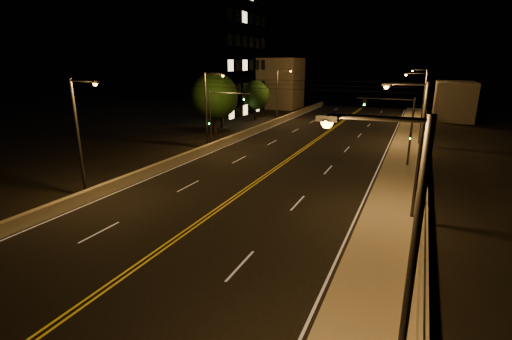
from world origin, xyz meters
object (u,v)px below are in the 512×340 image
at_px(tree_2, 255,95).
at_px(traffic_signal_left, 218,113).
at_px(traffic_signal_right, 400,124).
at_px(streetlight_4, 80,130).
at_px(streetlight_1, 415,143).
at_px(tree_0, 214,96).
at_px(streetlight_2, 421,104).
at_px(streetlight_6, 279,91).
at_px(streetlight_3, 423,91).
at_px(tree_1, 221,101).
at_px(building_tower, 183,32).
at_px(streetlight_0, 399,260).
at_px(streetlight_5, 208,105).

bearing_deg(tree_2, traffic_signal_left, -76.72).
bearing_deg(traffic_signal_right, streetlight_4, -139.09).
distance_m(streetlight_1, tree_0, 31.12).
xyz_separation_m(streetlight_2, streetlight_6, (-21.40, 11.43, 0.00)).
bearing_deg(streetlight_3, streetlight_1, -90.00).
xyz_separation_m(streetlight_1, tree_2, (-25.47, 34.34, -0.76)).
xyz_separation_m(traffic_signal_left, tree_2, (-5.14, 21.80, 0.08)).
distance_m(streetlight_2, tree_1, 26.93).
relative_size(traffic_signal_left, building_tower, 0.22).
distance_m(streetlight_0, tree_0, 41.65).
distance_m(streetlight_1, streetlight_6, 40.69).
height_order(streetlight_5, building_tower, building_tower).
bearing_deg(streetlight_0, tree_1, 124.08).
distance_m(streetlight_3, building_tower, 40.98).
height_order(streetlight_1, streetlight_4, same).
distance_m(streetlight_5, tree_2, 22.31).
bearing_deg(streetlight_5, building_tower, 129.55).
distance_m(streetlight_3, traffic_signal_left, 38.37).
distance_m(streetlight_0, streetlight_5, 34.39).
bearing_deg(tree_1, streetlight_3, 36.57).
distance_m(streetlight_3, tree_2, 27.65).
bearing_deg(traffic_signal_right, traffic_signal_left, 180.00).
xyz_separation_m(streetlight_0, tree_2, (-25.47, 48.85, -0.76)).
xyz_separation_m(streetlight_5, streetlight_6, (0.00, 22.19, 0.00)).
distance_m(streetlight_2, streetlight_3, 21.89).
relative_size(building_tower, tree_1, 4.69).
height_order(streetlight_0, streetlight_1, same).
distance_m(streetlight_1, streetlight_3, 45.07).
bearing_deg(building_tower, streetlight_6, 8.10).
height_order(streetlight_0, tree_1, streetlight_0).
bearing_deg(streetlight_4, tree_0, 97.43).
height_order(streetlight_3, tree_0, streetlight_3).
distance_m(streetlight_2, streetlight_5, 23.95).
bearing_deg(tree_2, streetlight_3, 22.84).
xyz_separation_m(streetlight_6, tree_0, (-3.12, -15.44, 0.30)).
distance_m(streetlight_3, streetlight_4, 54.20).
xyz_separation_m(streetlight_0, tree_0, (-24.52, 33.67, 0.30)).
bearing_deg(streetlight_2, streetlight_5, -153.31).
distance_m(streetlight_2, building_tower, 39.98).
relative_size(streetlight_6, traffic_signal_right, 1.30).
xyz_separation_m(tree_0, tree_2, (-0.96, 15.17, -1.06)).
distance_m(streetlight_0, building_tower, 60.86).
bearing_deg(streetlight_6, tree_1, -119.92).
distance_m(streetlight_5, tree_0, 7.44).
bearing_deg(streetlight_0, traffic_signal_left, 126.93).
relative_size(traffic_signal_left, tree_0, 0.78).
xyz_separation_m(streetlight_5, traffic_signal_left, (1.07, 0.12, -0.84)).
bearing_deg(streetlight_1, tree_2, 126.57).
distance_m(streetlight_6, tree_2, 4.15).
distance_m(streetlight_4, building_tower, 41.54).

